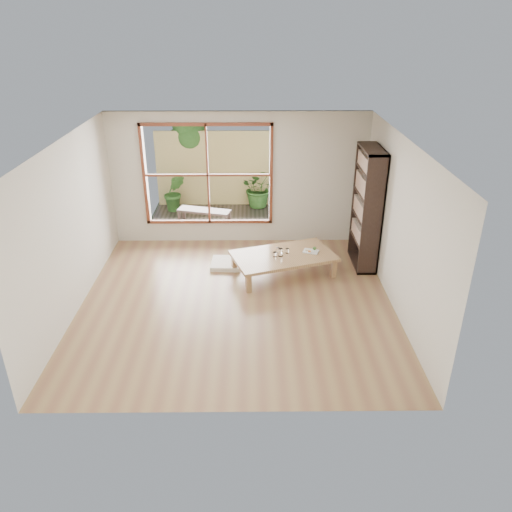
% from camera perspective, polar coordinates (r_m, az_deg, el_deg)
% --- Properties ---
extents(ground, '(5.00, 5.00, 0.00)m').
position_cam_1_polar(ground, '(8.15, -2.21, -5.22)').
color(ground, '#9E7E4F').
rests_on(ground, ground).
extents(low_table, '(1.98, 1.50, 0.38)m').
position_cam_1_polar(low_table, '(8.83, 3.16, -0.11)').
color(low_table, '#AA8652').
rests_on(low_table, ground).
extents(floor_cushion, '(0.58, 0.58, 0.08)m').
position_cam_1_polar(floor_cushion, '(9.27, -3.41, -0.84)').
color(floor_cushion, white).
rests_on(floor_cushion, ground).
extents(bookshelf, '(0.35, 0.98, 2.17)m').
position_cam_1_polar(bookshelf, '(9.15, 12.55, 5.34)').
color(bookshelf, '#30201B').
rests_on(bookshelf, ground).
extents(glass_tall, '(0.08, 0.08, 0.15)m').
position_cam_1_polar(glass_tall, '(8.73, 2.82, 0.42)').
color(glass_tall, silver).
rests_on(glass_tall, low_table).
extents(glass_mid, '(0.06, 0.06, 0.09)m').
position_cam_1_polar(glass_mid, '(8.85, 3.59, 0.59)').
color(glass_mid, silver).
rests_on(glass_mid, low_table).
extents(glass_short, '(0.07, 0.07, 0.09)m').
position_cam_1_polar(glass_short, '(8.88, 2.52, 0.71)').
color(glass_short, silver).
rests_on(glass_short, low_table).
extents(glass_small, '(0.07, 0.07, 0.09)m').
position_cam_1_polar(glass_small, '(8.72, 2.17, 0.18)').
color(glass_small, silver).
rests_on(glass_small, low_table).
extents(food_tray, '(0.32, 0.27, 0.08)m').
position_cam_1_polar(food_tray, '(8.96, 6.37, 0.62)').
color(food_tray, white).
rests_on(food_tray, low_table).
extents(deck, '(2.80, 2.00, 0.05)m').
position_cam_1_polar(deck, '(11.37, -4.79, 4.11)').
color(deck, '#342C25').
rests_on(deck, ground).
extents(garden_bench, '(1.19, 0.63, 0.36)m').
position_cam_1_polar(garden_bench, '(10.93, -5.94, 4.99)').
color(garden_bench, '#30201B').
rests_on(garden_bench, deck).
extents(bamboo_fence, '(2.80, 0.06, 1.80)m').
position_cam_1_polar(bamboo_fence, '(12.02, -4.63, 9.87)').
color(bamboo_fence, tan).
rests_on(bamboo_fence, ground).
extents(shrub_right, '(1.04, 0.96, 0.95)m').
position_cam_1_polar(shrub_right, '(11.96, 0.37, 7.87)').
color(shrub_right, '#2F5720').
rests_on(shrub_right, deck).
extents(shrub_left, '(0.57, 0.50, 0.90)m').
position_cam_1_polar(shrub_left, '(11.84, -9.29, 7.21)').
color(shrub_left, '#2F5720').
rests_on(shrub_left, deck).
extents(garden_tree, '(1.04, 0.85, 2.22)m').
position_cam_1_polar(garden_tree, '(12.20, -7.93, 13.47)').
color(garden_tree, '#4C3D2D').
rests_on(garden_tree, ground).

